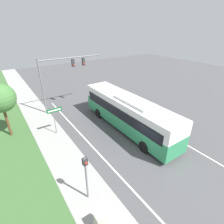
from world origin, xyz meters
name	(u,v)px	position (x,y,z in m)	size (l,w,h in m)	color
ground_plane	(148,152)	(0.00, 0.00, 0.00)	(80.00, 80.00, 0.00)	#4C4C4F
sidewalk	(82,185)	(-6.20, 0.00, 0.06)	(2.80, 80.00, 0.12)	#9E9E99
grass_verge	(33,211)	(-9.40, 0.00, 0.05)	(3.60, 80.00, 0.10)	#3D6633
lane_divider_near	(114,170)	(-3.60, 0.00, 0.00)	(0.14, 30.00, 0.01)	silver
lane_divider_far	(175,138)	(3.60, 0.00, 0.00)	(0.14, 30.00, 0.01)	silver
bus	(128,112)	(0.94, 4.06, 1.93)	(2.77, 12.28, 3.53)	#2D8956
signal_gantry	(61,72)	(-2.72, 12.19, 4.73)	(7.57, 0.41, 6.52)	slate
pedestrian_signal	(86,173)	(-6.30, -1.06, 2.19)	(0.28, 0.34, 3.23)	slate
street_sign	(55,116)	(-5.48, 7.14, 2.02)	(1.40, 0.08, 2.85)	slate
utility_cabinet	(101,222)	(-6.61, -3.11, 0.65)	(0.57, 0.47, 1.07)	#B7B29E
roadside_tree	(0,98)	(-9.31, 9.34, 3.96)	(2.61, 2.61, 5.19)	brown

